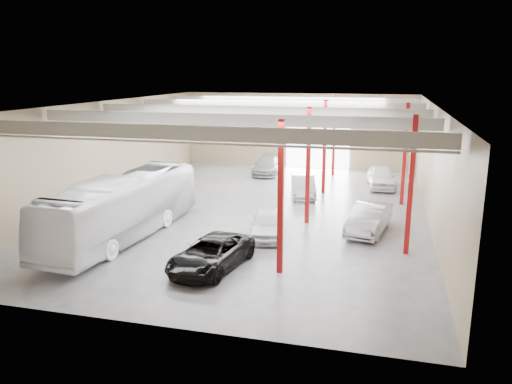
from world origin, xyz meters
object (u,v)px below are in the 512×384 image
at_px(car_row_a, 267,224).
at_px(car_right_near, 369,219).
at_px(car_row_c, 267,165).
at_px(car_right_far, 381,177).
at_px(black_sedan, 211,254).
at_px(car_row_b, 303,186).
at_px(coach_bus, 123,207).

bearing_deg(car_row_a, car_right_near, 12.14).
xyz_separation_m(car_row_c, car_right_far, (10.00, -3.08, 0.08)).
xyz_separation_m(black_sedan, car_row_a, (1.44, 5.20, 0.02)).
bearing_deg(car_row_b, car_right_near, -69.28).
xyz_separation_m(coach_bus, car_row_b, (8.11, 11.74, -0.97)).
distance_m(coach_bus, car_right_far, 21.15).
height_order(car_row_a, car_right_near, car_right_near).
relative_size(car_row_b, car_right_near, 0.92).
distance_m(coach_bus, car_row_b, 14.30).
height_order(black_sedan, car_right_far, car_right_far).
bearing_deg(car_row_c, coach_bus, -104.57).
bearing_deg(car_right_near, car_row_a, -147.55).
height_order(car_row_b, car_row_c, car_row_b).
bearing_deg(black_sedan, car_right_near, 56.70).
xyz_separation_m(car_row_a, car_row_c, (-4.05, 17.17, 0.01)).
xyz_separation_m(car_row_a, car_right_near, (5.47, 2.18, 0.07)).
relative_size(car_row_c, car_right_near, 1.05).
bearing_deg(car_row_c, car_row_b, -62.98).
bearing_deg(car_right_far, car_row_b, -147.11).
distance_m(coach_bus, car_row_c, 19.60).
relative_size(coach_bus, car_row_b, 2.69).
relative_size(car_row_a, car_right_far, 0.90).
height_order(black_sedan, car_row_a, car_row_a).
xyz_separation_m(coach_bus, car_right_far, (13.61, 16.16, -0.90)).
height_order(coach_bus, car_row_c, coach_bus).
bearing_deg(car_right_near, car_row_c, 133.14).
bearing_deg(black_sedan, car_right_far, 78.87).
distance_m(car_row_b, car_row_c, 8.75).
xyz_separation_m(black_sedan, car_right_far, (7.38, 19.29, 0.11)).
bearing_deg(black_sedan, car_row_a, 84.36).
height_order(car_row_c, car_right_far, car_right_far).
relative_size(coach_bus, car_row_c, 2.37).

